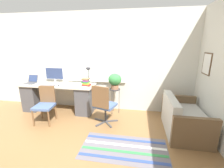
# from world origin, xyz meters

# --- Properties ---
(ground_plane) EXTENTS (14.00, 14.00, 0.00)m
(ground_plane) POSITION_xyz_m (0.00, 0.00, 0.00)
(ground_plane) COLOR olive
(wall_back_with_window) EXTENTS (9.00, 0.12, 2.70)m
(wall_back_with_window) POSITION_xyz_m (0.02, 0.73, 1.35)
(wall_back_with_window) COLOR silver
(wall_back_with_window) RESTS_ON ground_plane
(wall_right_with_picture) EXTENTS (0.08, 9.00, 2.70)m
(wall_right_with_picture) POSITION_xyz_m (3.13, 0.00, 1.35)
(wall_right_with_picture) COLOR silver
(wall_right_with_picture) RESTS_ON ground_plane
(desk) EXTENTS (2.05, 0.66, 0.78)m
(desk) POSITION_xyz_m (-0.55, 0.33, 0.42)
(desk) COLOR beige
(desk) RESTS_ON ground_plane
(laptop) EXTENTS (0.29, 0.29, 0.22)m
(laptop) POSITION_xyz_m (-1.34, 0.31, 0.83)
(laptop) COLOR #4C4C51
(laptop) RESTS_ON desk
(monitor) EXTENTS (0.53, 0.19, 0.44)m
(monitor) POSITION_xyz_m (-0.69, 0.45, 1.02)
(monitor) COLOR silver
(monitor) RESTS_ON desk
(keyboard) EXTENTS (0.40, 0.15, 0.02)m
(keyboard) POSITION_xyz_m (-0.73, 0.16, 0.79)
(keyboard) COLOR slate
(keyboard) RESTS_ON desk
(mouse) EXTENTS (0.03, 0.06, 0.03)m
(mouse) POSITION_xyz_m (-0.44, 0.18, 0.79)
(mouse) COLOR black
(mouse) RESTS_ON desk
(desk_lamp) EXTENTS (0.13, 0.13, 0.48)m
(desk_lamp) POSITION_xyz_m (0.30, 0.46, 1.16)
(desk_lamp) COLOR #2D2D33
(desk_lamp) RESTS_ON desk
(book_stack) EXTENTS (0.23, 0.18, 0.23)m
(book_stack) POSITION_xyz_m (0.33, 0.17, 0.89)
(book_stack) COLOR white
(book_stack) RESTS_ON desk
(desk_chair_wooden) EXTENTS (0.47, 0.48, 0.87)m
(desk_chair_wooden) POSITION_xyz_m (-0.56, -0.31, 0.46)
(desk_chair_wooden) COLOR brown
(desk_chair_wooden) RESTS_ON ground_plane
(office_chair_swivel) EXTENTS (0.59, 0.61, 0.97)m
(office_chair_swivel) POSITION_xyz_m (0.86, -0.19, 0.50)
(office_chair_swivel) COLOR #47474C
(office_chair_swivel) RESTS_ON ground_plane
(couch_loveseat) EXTENTS (0.78, 1.25, 0.77)m
(couch_loveseat) POSITION_xyz_m (2.62, -0.22, 0.28)
(couch_loveseat) COLOR beige
(couch_loveseat) RESTS_ON ground_plane
(plant_stand) EXTENTS (0.28, 0.28, 0.69)m
(plant_stand) POSITION_xyz_m (1.03, 0.44, 0.61)
(plant_stand) COLOR #333338
(plant_stand) RESTS_ON ground_plane
(potted_plant) EXTENTS (0.35, 0.35, 0.42)m
(potted_plant) POSITION_xyz_m (1.03, 0.44, 0.93)
(potted_plant) COLOR #9E6B4C
(potted_plant) RESTS_ON plant_stand
(floor_rug_striped) EXTENTS (1.57, 0.79, 0.01)m
(floor_rug_striped) POSITION_xyz_m (1.42, -1.01, 0.00)
(floor_rug_striped) COLOR slate
(floor_rug_striped) RESTS_ON ground_plane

